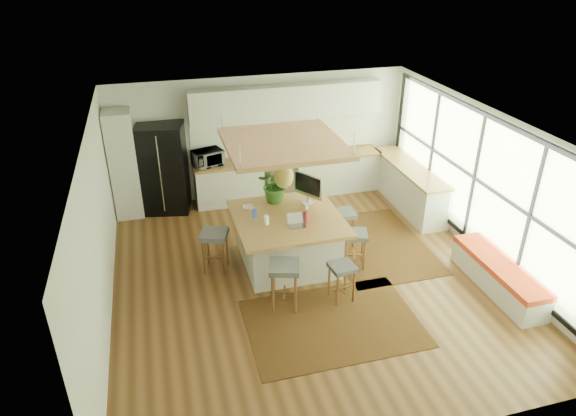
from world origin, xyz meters
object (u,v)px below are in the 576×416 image
object	(u,v)px
stool_right_front	(355,248)
laptop	(297,220)
monitor	(308,190)
island_plant	(275,187)
stool_right_back	(343,228)
stool_near_left	(284,287)
stool_near_right	(341,280)
island	(288,240)
stool_left_side	(216,252)
microwave	(208,156)
fridge	(164,170)

from	to	relation	value
stool_right_front	laptop	xyz separation A→B (m)	(-1.05, 0.05, 0.70)
monitor	island_plant	world-z (taller)	monitor
stool_right_back	island_plant	xyz separation A→B (m)	(-1.23, 0.34, 0.85)
stool_near_left	stool_right_front	xyz separation A→B (m)	(1.50, 0.79, 0.00)
stool_near_right	stool_right_front	bearing A→B (deg)	56.41
island	stool_near_right	distance (m)	1.39
island	monitor	world-z (taller)	monitor
island	stool_right_front	world-z (taller)	island
stool_left_side	microwave	bearing A→B (deg)	84.52
island	microwave	xyz separation A→B (m)	(-1.03, 2.70, 0.67)
stool_near_left	monitor	bearing A→B (deg)	61.56
fridge	laptop	size ratio (longest dim) A/B	6.17
stool_near_left	microwave	size ratio (longest dim) A/B	1.28
fridge	stool_right_front	distance (m)	4.42
monitor	microwave	bearing A→B (deg)	-179.63
monitor	stool_near_left	bearing A→B (deg)	-61.74
stool_near_left	stool_near_right	bearing A→B (deg)	-4.16
laptop	island_plant	distance (m)	1.05
fridge	stool_right_back	size ratio (longest dim) A/B	2.69
laptop	island_plant	bearing A→B (deg)	99.65
stool_near_right	microwave	world-z (taller)	microwave
stool_near_right	stool_right_front	distance (m)	1.03
stool_right_front	microwave	bearing A→B (deg)	124.62
island_plant	stool_right_back	bearing A→B (deg)	-15.54
stool_right_front	stool_near_right	bearing A→B (deg)	-123.59
stool_near_right	microwave	xyz separation A→B (m)	(-1.58, 3.97, 0.78)
fridge	stool_right_back	bearing A→B (deg)	-25.89
island	laptop	xyz separation A→B (m)	(0.06, -0.36, 0.58)
stool_near_left	laptop	world-z (taller)	laptop
fridge	island	distance (m)	3.38
fridge	stool_near_right	distance (m)	4.74
stool_near_left	stool_right_front	bearing A→B (deg)	27.78
island	stool_near_left	xyz separation A→B (m)	(-0.38, -1.20, -0.11)
stool_right_front	island_plant	bearing A→B (deg)	137.51
fridge	stool_left_side	bearing A→B (deg)	-63.91
stool_near_left	stool_left_side	bearing A→B (deg)	124.64
stool_right_back	stool_left_side	bearing A→B (deg)	-174.75
laptop	island_plant	world-z (taller)	island_plant
microwave	stool_right_front	bearing A→B (deg)	-73.54
island_plant	island	bearing A→B (deg)	-84.62
stool_near_right	microwave	size ratio (longest dim) A/B	1.06
stool_right_front	monitor	world-z (taller)	monitor
stool_right_back	laptop	distance (m)	1.48
stool_right_front	microwave	distance (m)	3.86
island	stool_right_back	distance (m)	1.22
microwave	island_plant	world-z (taller)	island_plant
stool_right_back	monitor	world-z (taller)	monitor
stool_near_left	microwave	bearing A→B (deg)	99.46
stool_near_right	microwave	distance (m)	4.34
stool_right_back	island_plant	bearing A→B (deg)	164.46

